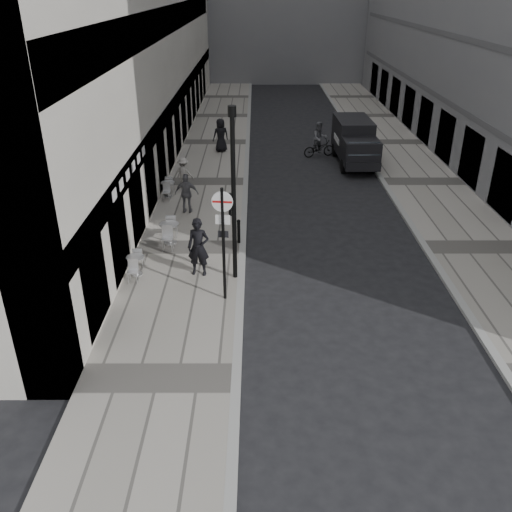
{
  "coord_description": "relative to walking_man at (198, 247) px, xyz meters",
  "views": [
    {
      "loc": [
        0.49,
        -8.22,
        9.11
      ],
      "look_at": [
        0.51,
        7.04,
        1.4
      ],
      "focal_mm": 38.0,
      "sensor_mm": 36.0,
      "label": 1
    }
  ],
  "objects": [
    {
      "name": "walking_man",
      "position": [
        0.0,
        0.0,
        0.0
      ],
      "size": [
        0.8,
        0.58,
        2.04
      ],
      "primitive_type": "imported",
      "rotation": [
        0.0,
        0.0,
        -0.13
      ],
      "color": "black",
      "rests_on": "sidewalk"
    },
    {
      "name": "pedestrian_c",
      "position": [
        -0.12,
        15.3,
        -0.05
      ],
      "size": [
        1.11,
        0.93,
        1.93
      ],
      "primitive_type": "imported",
      "rotation": [
        0.0,
        0.0,
        3.53
      ],
      "color": "black",
      "rests_on": "sidewalk"
    },
    {
      "name": "sidewalk",
      "position": [
        -0.57,
        9.79,
        -1.08
      ],
      "size": [
        4.0,
        60.0,
        0.12
      ],
      "primitive_type": "cube",
      "color": "gray",
      "rests_on": "ground"
    },
    {
      "name": "ground",
      "position": [
        1.43,
        -8.21,
        -1.14
      ],
      "size": [
        120.0,
        120.0,
        0.0
      ],
      "primitive_type": "plane",
      "color": "black",
      "rests_on": "ground"
    },
    {
      "name": "pedestrian_b",
      "position": [
        -1.56,
        8.76,
        -0.26
      ],
      "size": [
        1.08,
        0.76,
        1.52
      ],
      "primitive_type": "imported",
      "rotation": [
        0.0,
        0.0,
        2.93
      ],
      "color": "#A49E98",
      "rests_on": "sidewalk"
    },
    {
      "name": "cafe_table_far",
      "position": [
        -1.37,
        2.5,
        -0.54
      ],
      "size": [
        0.74,
        1.67,
        0.95
      ],
      "color": "#B3B2B5",
      "rests_on": "sidewalk"
    },
    {
      "name": "panel_van",
      "position": [
        7.43,
        13.25,
        0.19
      ],
      "size": [
        1.98,
        5.07,
        2.37
      ],
      "rotation": [
        0.0,
        0.0,
        0.02
      ],
      "color": "black",
      "rests_on": "ground"
    },
    {
      "name": "lamppost",
      "position": [
        1.23,
        -0.21,
        2.19
      ],
      "size": [
        0.26,
        0.26,
        5.76
      ],
      "color": "black",
      "rests_on": "sidewalk"
    },
    {
      "name": "bollard_far",
      "position": [
        1.28,
        2.52,
        -0.57
      ],
      "size": [
        0.12,
        0.12,
        0.9
      ],
      "primitive_type": "cylinder",
      "color": "black",
      "rests_on": "sidewalk"
    },
    {
      "name": "cafe_table_near",
      "position": [
        -2.17,
        -0.04,
        -0.62
      ],
      "size": [
        0.62,
        1.4,
        0.8
      ],
      "color": "silver",
      "rests_on": "sidewalk"
    },
    {
      "name": "cafe_table_mid",
      "position": [
        -2.17,
        7.6,
        -0.6
      ],
      "size": [
        0.65,
        1.46,
        0.83
      ],
      "color": "silver",
      "rests_on": "sidewalk"
    },
    {
      "name": "pedestrian_a",
      "position": [
        -1.04,
        5.66,
        -0.15
      ],
      "size": [
        1.05,
        0.49,
        1.75
      ],
      "primitive_type": "imported",
      "rotation": [
        0.0,
        0.0,
        3.08
      ],
      "color": "#5A595F",
      "rests_on": "sidewalk"
    },
    {
      "name": "far_sidewalk",
      "position": [
        10.43,
        9.79,
        -1.08
      ],
      "size": [
        4.0,
        60.0,
        0.12
      ],
      "primitive_type": "cube",
      "color": "gray",
      "rests_on": "ground"
    },
    {
      "name": "bollard_near",
      "position": [
        0.83,
        5.24,
        -0.53
      ],
      "size": [
        0.13,
        0.13,
        0.97
      ],
      "primitive_type": "cylinder",
      "color": "black",
      "rests_on": "sidewalk"
    },
    {
      "name": "cyclist",
      "position": [
        5.64,
        14.56,
        -0.35
      ],
      "size": [
        1.99,
        1.22,
        2.03
      ],
      "rotation": [
        0.0,
        0.0,
        0.32
      ],
      "color": "black",
      "rests_on": "ground"
    },
    {
      "name": "sign_post",
      "position": [
        0.96,
        -1.61,
        1.35
      ],
      "size": [
        0.64,
        0.13,
        3.71
      ],
      "rotation": [
        0.0,
        0.0,
        -0.11
      ],
      "color": "black",
      "rests_on": "sidewalk"
    }
  ]
}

